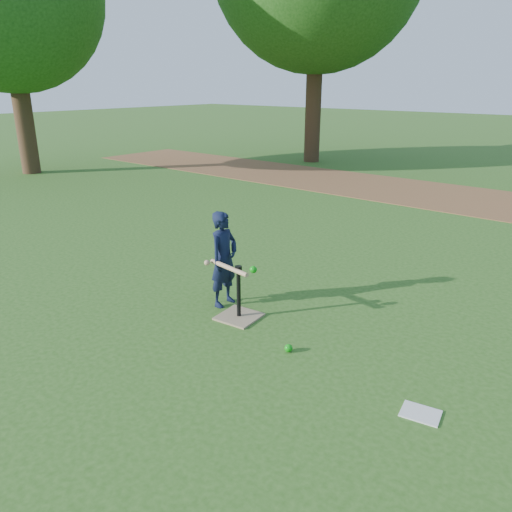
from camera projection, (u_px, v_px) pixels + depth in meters
The scene contains 7 objects.
ground at pixel (262, 316), 5.62m from camera, with size 80.00×80.00×0.00m, color #285116.
dirt_strip at pixel (474, 200), 11.07m from camera, with size 24.00×3.00×0.01m, color brown.
child at pixel (224, 259), 5.75m from camera, with size 0.41×0.27×1.13m, color black.
wiffle_ball_ground at pixel (289, 348), 4.87m from camera, with size 0.08×0.08×0.08m, color #0D9410.
clipboard at pixel (421, 413), 3.97m from camera, with size 0.30×0.23×0.01m, color silver.
batting_tee at pixel (239, 308), 5.55m from camera, with size 0.47×0.47×0.61m.
swing_action at pixel (232, 268), 5.45m from camera, with size 0.65×0.19×0.10m.
Camera 1 is at (3.20, -3.95, 2.50)m, focal length 35.00 mm.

